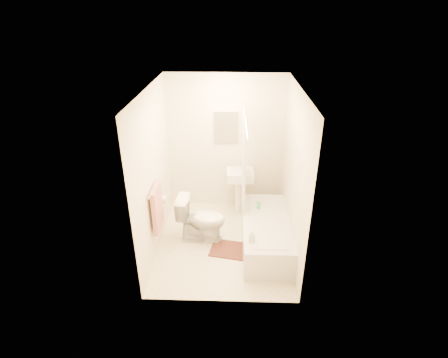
{
  "coord_description": "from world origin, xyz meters",
  "views": [
    {
      "loc": [
        0.16,
        -4.44,
        3.39
      ],
      "look_at": [
        0.0,
        0.25,
        1.0
      ],
      "focal_mm": 28.0,
      "sensor_mm": 36.0,
      "label": 1
    }
  ],
  "objects_px": {
    "sink": "(240,189)",
    "soap_bottle": "(252,236)",
    "bath_mat": "(230,250)",
    "bathtub": "(266,233)",
    "toilet": "(201,219)"
  },
  "relations": [
    {
      "from": "toilet",
      "to": "soap_bottle",
      "type": "xyz_separation_m",
      "value": [
        0.76,
        -0.64,
        0.17
      ]
    },
    {
      "from": "toilet",
      "to": "bath_mat",
      "type": "distance_m",
      "value": 0.64
    },
    {
      "from": "toilet",
      "to": "soap_bottle",
      "type": "distance_m",
      "value": 1.01
    },
    {
      "from": "sink",
      "to": "bathtub",
      "type": "xyz_separation_m",
      "value": [
        0.4,
        -0.98,
        -0.22
      ]
    },
    {
      "from": "toilet",
      "to": "sink",
      "type": "xyz_separation_m",
      "value": [
        0.6,
        0.85,
        0.08
      ]
    },
    {
      "from": "bath_mat",
      "to": "soap_bottle",
      "type": "distance_m",
      "value": 0.71
    },
    {
      "from": "bathtub",
      "to": "bath_mat",
      "type": "bearing_deg",
      "value": -165.0
    },
    {
      "from": "sink",
      "to": "bath_mat",
      "type": "relative_size",
      "value": 1.55
    },
    {
      "from": "toilet",
      "to": "bath_mat",
      "type": "bearing_deg",
      "value": -117.75
    },
    {
      "from": "soap_bottle",
      "to": "toilet",
      "type": "bearing_deg",
      "value": 139.84
    },
    {
      "from": "toilet",
      "to": "sink",
      "type": "height_order",
      "value": "sink"
    },
    {
      "from": "toilet",
      "to": "soap_bottle",
      "type": "height_order",
      "value": "toilet"
    },
    {
      "from": "toilet",
      "to": "bath_mat",
      "type": "xyz_separation_m",
      "value": [
        0.45,
        -0.28,
        -0.36
      ]
    },
    {
      "from": "bathtub",
      "to": "bath_mat",
      "type": "height_order",
      "value": "bathtub"
    },
    {
      "from": "sink",
      "to": "soap_bottle",
      "type": "relative_size",
      "value": 5.23
    }
  ]
}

